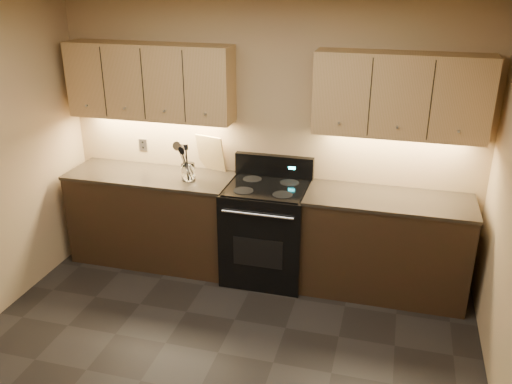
% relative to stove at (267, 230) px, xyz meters
% --- Properties ---
extents(ceiling, '(4.00, 4.00, 0.00)m').
position_rel_stove_xyz_m(ceiling, '(-0.08, -1.68, 2.12)').
color(ceiling, silver).
rests_on(ceiling, wall_back).
extents(wall_back, '(4.00, 0.04, 2.60)m').
position_rel_stove_xyz_m(wall_back, '(-0.08, 0.32, 0.82)').
color(wall_back, tan).
rests_on(wall_back, ground).
extents(counter_left, '(1.62, 0.62, 0.93)m').
position_rel_stove_xyz_m(counter_left, '(-1.18, 0.02, -0.01)').
color(counter_left, black).
rests_on(counter_left, ground).
extents(counter_right, '(1.46, 0.62, 0.93)m').
position_rel_stove_xyz_m(counter_right, '(1.10, 0.02, -0.01)').
color(counter_right, black).
rests_on(counter_right, ground).
extents(stove, '(0.76, 0.68, 1.14)m').
position_rel_stove_xyz_m(stove, '(0.00, 0.00, 0.00)').
color(stove, black).
rests_on(stove, ground).
extents(upper_cab_left, '(1.60, 0.30, 0.70)m').
position_rel_stove_xyz_m(upper_cab_left, '(-1.18, 0.17, 1.32)').
color(upper_cab_left, tan).
rests_on(upper_cab_left, wall_back).
extents(upper_cab_right, '(1.44, 0.30, 0.70)m').
position_rel_stove_xyz_m(upper_cab_right, '(1.10, 0.17, 1.32)').
color(upper_cab_right, tan).
rests_on(upper_cab_right, wall_back).
extents(outlet_plate, '(0.08, 0.01, 0.12)m').
position_rel_stove_xyz_m(outlet_plate, '(-1.38, 0.31, 0.64)').
color(outlet_plate, '#B2B5BA').
rests_on(outlet_plate, wall_back).
extents(utensil_crock, '(0.16, 0.16, 0.16)m').
position_rel_stove_xyz_m(utensil_crock, '(-0.76, -0.03, 0.52)').
color(utensil_crock, white).
rests_on(utensil_crock, counter_left).
extents(cutting_board, '(0.31, 0.16, 0.36)m').
position_rel_stove_xyz_m(cutting_board, '(-0.64, 0.27, 0.63)').
color(cutting_board, tan).
rests_on(cutting_board, counter_left).
extents(black_spoon, '(0.10, 0.17, 0.35)m').
position_rel_stove_xyz_m(black_spoon, '(-0.75, -0.00, 0.64)').
color(black_spoon, black).
rests_on(black_spoon, utensil_crock).
extents(black_turner, '(0.14, 0.17, 0.35)m').
position_rel_stove_xyz_m(black_turner, '(-0.75, -0.05, 0.63)').
color(black_turner, black).
rests_on(black_turner, utensil_crock).
extents(steel_spatula, '(0.21, 0.12, 0.36)m').
position_rel_stove_xyz_m(steel_spatula, '(-0.72, -0.01, 0.64)').
color(steel_spatula, silver).
rests_on(steel_spatula, utensil_crock).
extents(steel_skimmer, '(0.22, 0.13, 0.37)m').
position_rel_stove_xyz_m(steel_skimmer, '(-0.73, -0.05, 0.65)').
color(steel_skimmer, silver).
rests_on(steel_skimmer, utensil_crock).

